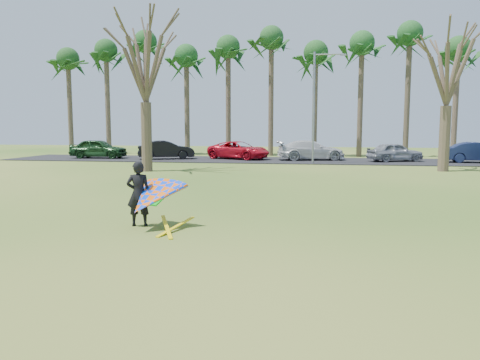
% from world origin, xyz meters
% --- Properties ---
extents(ground, '(100.00, 100.00, 0.00)m').
position_xyz_m(ground, '(0.00, 0.00, 0.00)').
color(ground, '#1B4F11').
rests_on(ground, ground).
extents(parking_strip, '(46.00, 7.00, 0.06)m').
position_xyz_m(parking_strip, '(0.00, 25.00, 0.03)').
color(parking_strip, black).
rests_on(parking_strip, ground).
extents(palm_0, '(4.84, 4.84, 10.84)m').
position_xyz_m(palm_0, '(-22.00, 31.00, 9.17)').
color(palm_0, '#4C3E2D').
rests_on(palm_0, ground).
extents(palm_1, '(4.84, 4.84, 11.54)m').
position_xyz_m(palm_1, '(-18.00, 31.00, 9.85)').
color(palm_1, '#4F3E2F').
rests_on(palm_1, ground).
extents(palm_2, '(4.84, 4.84, 12.24)m').
position_xyz_m(palm_2, '(-14.00, 31.00, 10.52)').
color(palm_2, brown).
rests_on(palm_2, ground).
extents(palm_3, '(4.84, 4.84, 10.84)m').
position_xyz_m(palm_3, '(-10.00, 31.00, 9.17)').
color(palm_3, brown).
rests_on(palm_3, ground).
extents(palm_4, '(4.84, 4.84, 11.54)m').
position_xyz_m(palm_4, '(-6.00, 31.00, 9.85)').
color(palm_4, '#4C3D2E').
rests_on(palm_4, ground).
extents(palm_5, '(4.84, 4.84, 12.24)m').
position_xyz_m(palm_5, '(-2.00, 31.00, 10.52)').
color(palm_5, '#483A2B').
rests_on(palm_5, ground).
extents(palm_6, '(4.84, 4.84, 10.84)m').
position_xyz_m(palm_6, '(2.00, 31.00, 9.17)').
color(palm_6, '#4E402E').
rests_on(palm_6, ground).
extents(palm_7, '(4.84, 4.84, 11.54)m').
position_xyz_m(palm_7, '(6.00, 31.00, 9.85)').
color(palm_7, brown).
rests_on(palm_7, ground).
extents(palm_8, '(4.84, 4.84, 12.24)m').
position_xyz_m(palm_8, '(10.00, 31.00, 10.52)').
color(palm_8, '#493C2C').
rests_on(palm_8, ground).
extents(palm_9, '(4.84, 4.84, 10.84)m').
position_xyz_m(palm_9, '(14.00, 31.00, 9.17)').
color(palm_9, '#4B3A2D').
rests_on(palm_9, ground).
extents(bare_tree_left, '(6.60, 6.60, 9.70)m').
position_xyz_m(bare_tree_left, '(-8.00, 15.00, 6.92)').
color(bare_tree_left, '#4F3D2F').
rests_on(bare_tree_left, ground).
extents(bare_tree_right, '(6.27, 6.27, 9.21)m').
position_xyz_m(bare_tree_right, '(10.00, 18.00, 6.57)').
color(bare_tree_right, '#4E402F').
rests_on(bare_tree_right, ground).
extents(streetlight, '(2.28, 0.18, 8.00)m').
position_xyz_m(streetlight, '(2.16, 22.00, 4.46)').
color(streetlight, gray).
rests_on(streetlight, ground).
extents(car_0, '(4.79, 2.11, 1.60)m').
position_xyz_m(car_0, '(-15.95, 24.61, 0.86)').
color(car_0, '#163818').
rests_on(car_0, parking_strip).
extents(car_1, '(4.85, 3.10, 1.51)m').
position_xyz_m(car_1, '(-9.96, 24.51, 0.81)').
color(car_1, black).
rests_on(car_1, parking_strip).
extents(car_2, '(5.73, 4.31, 1.45)m').
position_xyz_m(car_2, '(-4.07, 25.56, 0.78)').
color(car_2, red).
rests_on(car_2, parking_strip).
extents(car_3, '(5.69, 3.31, 1.55)m').
position_xyz_m(car_3, '(1.80, 25.39, 0.84)').
color(car_3, silver).
rests_on(car_3, parking_strip).
extents(car_4, '(4.55, 3.12, 1.44)m').
position_xyz_m(car_4, '(8.20, 25.00, 0.78)').
color(car_4, gray).
rests_on(car_4, parking_strip).
extents(car_5, '(4.69, 1.92, 1.51)m').
position_xyz_m(car_5, '(14.07, 24.72, 0.82)').
color(car_5, '#172146').
rests_on(car_5, parking_strip).
extents(kite_flyer, '(2.13, 2.39, 2.02)m').
position_xyz_m(kite_flyer, '(-2.12, -0.35, 0.86)').
color(kite_flyer, black).
rests_on(kite_flyer, ground).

